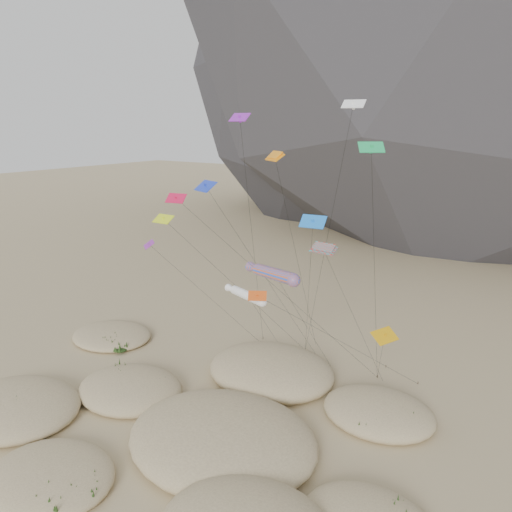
% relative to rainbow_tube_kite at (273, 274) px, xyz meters
% --- Properties ---
extents(ground, '(500.00, 500.00, 0.00)m').
position_rel_rainbow_tube_kite_xyz_m(ground, '(-2.40, -11.78, -13.66)').
color(ground, '#CCB789').
rests_on(ground, ground).
extents(dunes, '(50.73, 34.89, 4.08)m').
position_rel_rainbow_tube_kite_xyz_m(dunes, '(-2.58, -7.82, -12.93)').
color(dunes, '#CCB789').
rests_on(dunes, ground).
extents(dune_grass, '(42.35, 27.35, 1.53)m').
position_rel_rainbow_tube_kite_xyz_m(dune_grass, '(-2.82, -7.89, -12.80)').
color(dune_grass, black).
rests_on(dune_grass, ground).
extents(kite_stakes, '(20.56, 6.30, 0.30)m').
position_rel_rainbow_tube_kite_xyz_m(kite_stakes, '(0.50, 11.04, -13.51)').
color(kite_stakes, '#3F2D1E').
rests_on(kite_stakes, ground).
extents(rainbow_tube_kite, '(8.13, 12.40, 14.63)m').
position_rel_rainbow_tube_kite_xyz_m(rainbow_tube_kite, '(0.00, 0.00, 0.00)').
color(rainbow_tube_kite, orange).
rests_on(rainbow_tube_kite, ground).
extents(white_tube_kite, '(6.92, 14.06, 11.81)m').
position_rel_rainbow_tube_kite_xyz_m(white_tube_kite, '(-2.81, -0.52, -2.58)').
color(white_tube_kite, white).
rests_on(white_tube_kite, ground).
extents(orange_parafoil, '(2.89, 9.92, 24.83)m').
position_rel_rainbow_tube_kite_xyz_m(orange_parafoil, '(-3.47, 5.82, 10.41)').
color(orange_parafoil, orange).
rests_on(orange_parafoil, ground).
extents(multi_parafoil, '(4.71, 9.72, 17.03)m').
position_rel_rainbow_tube_kite_xyz_m(multi_parafoil, '(4.70, 1.27, 2.74)').
color(multi_parafoil, '#FF281A').
rests_on(multi_parafoil, ground).
extents(delta_kites, '(30.24, 17.14, 29.61)m').
position_rel_rainbow_tube_kite_xyz_m(delta_kites, '(-1.39, -0.17, 5.22)').
color(delta_kites, '#DA9A0B').
rests_on(delta_kites, ground).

